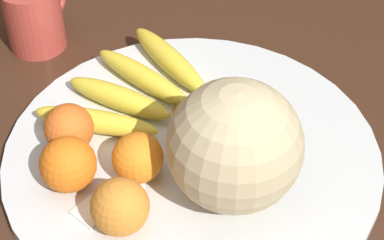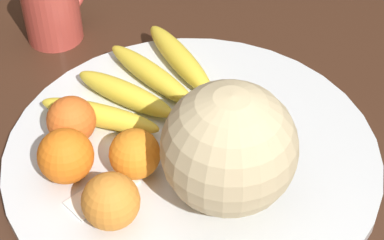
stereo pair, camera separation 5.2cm
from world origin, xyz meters
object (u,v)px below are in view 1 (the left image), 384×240
Objects in this scene: orange_back_right at (194,121)px; orange_front_left at (68,164)px; melon at (235,146)px; orange_front_right at (138,158)px; ceramic_mug at (35,16)px; fruit_bowl at (192,153)px; orange_mid_center at (69,128)px; kitchen_table at (164,216)px; orange_back_left at (120,207)px; produce_tag at (108,198)px; banana_bunch at (136,87)px.

orange_front_left is at bearing -60.25° from orange_back_right.
orange_front_left is (-0.01, -0.19, -0.04)m from melon.
orange_front_right is 0.34m from ceramic_mug.
orange_mid_center reaches higher than fruit_bowl.
orange_back_left is at bearing -19.40° from kitchen_table.
ceramic_mug reaches higher than orange_back_right.
melon reaches higher than produce_tag.
fruit_bowl is at bearing 161.65° from banana_bunch.
melon is 2.33× the size of orange_back_left.
banana_bunch is 3.94× the size of orange_mid_center.
ceramic_mug is at bearing -161.13° from orange_front_left.
orange_front_left is 1.08× the size of orange_mid_center.
ceramic_mug is (-0.24, -0.25, 0.04)m from fruit_bowl.
orange_front_right is at bearing -44.17° from orange_back_right.
kitchen_table is 23.83× the size of orange_front_right.
orange_mid_center is at bearing -147.78° from orange_back_left.
produce_tag is 0.75× the size of ceramic_mug.
orange_mid_center is at bearing 86.55° from banana_bunch.
melon reaches higher than banana_bunch.
melon is 0.20m from orange_front_left.
melon is 2.61× the size of orange_back_right.
melon is at bearing 35.84° from fruit_bowl.
fruit_bowl is 0.16m from orange_front_left.
orange_back_left is (0.12, -0.07, 0.04)m from fruit_bowl.
orange_mid_center is at bearing 21.27° from ceramic_mug.
orange_back_right is 0.49× the size of ceramic_mug.
ceramic_mug reaches higher than orange_front_left.
melon is at bearing 60.55° from kitchen_table.
orange_mid_center is (0.10, -0.07, 0.01)m from banana_bunch.
ceramic_mug is at bearing -147.37° from orange_front_right.
orange_back_left is at bearing 25.25° from ceramic_mug.
melon is 0.11m from orange_back_right.
orange_back_left reaches higher than orange_mid_center.
fruit_bowl is 3.95× the size of ceramic_mug.
melon reaches higher than fruit_bowl.
produce_tag is (0.02, -0.15, -0.08)m from melon.
produce_tag is (0.11, -0.10, -0.03)m from orange_back_right.
orange_front_left is 0.17m from orange_back_right.
orange_front_left is at bearing -131.78° from orange_back_left.
orange_front_left is at bearing -67.24° from kitchen_table.
melon reaches higher than ceramic_mug.
orange_back_right reaches higher than kitchen_table.
orange_mid_center reaches higher than produce_tag.
melon is 0.17m from produce_tag.
fruit_bowl is 0.16m from orange_mid_center.
orange_back_left is (0.12, 0.08, 0.00)m from orange_mid_center.
fruit_bowl is at bearing 171.23° from produce_tag.
orange_back_right is (-0.14, 0.08, -0.00)m from orange_back_left.
orange_back_right reaches higher than produce_tag.
ceramic_mug is at bearing -154.75° from orange_back_left.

